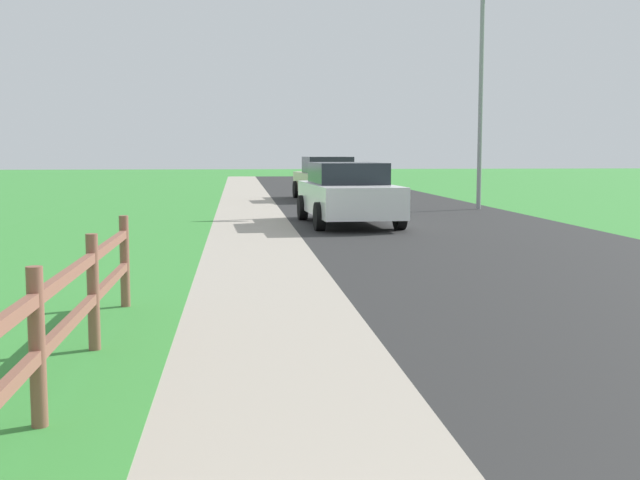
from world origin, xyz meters
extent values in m
plane|color=#398B38|center=(0.00, 25.00, 0.00)|extent=(120.00, 120.00, 0.00)
cube|color=#292929|center=(3.50, 27.00, 0.00)|extent=(7.00, 66.00, 0.01)
cube|color=#A69C8D|center=(-3.00, 27.00, 0.00)|extent=(6.00, 66.00, 0.01)
cube|color=#398B38|center=(-4.50, 27.00, 0.01)|extent=(5.00, 66.00, 0.00)
cylinder|color=brown|center=(-2.69, 4.92, 0.54)|extent=(0.11, 0.11, 1.09)
cylinder|color=brown|center=(-2.69, 7.05, 0.54)|extent=(0.11, 0.11, 1.09)
cylinder|color=brown|center=(-2.69, 9.18, 0.54)|extent=(0.11, 0.11, 1.09)
cube|color=brown|center=(-2.69, 4.92, 0.49)|extent=(0.07, 8.51, 0.09)
cube|color=brown|center=(-2.69, 4.92, 0.87)|extent=(0.07, 8.51, 0.09)
cube|color=white|center=(1.42, 19.77, 0.66)|extent=(2.15, 4.98, 0.74)
cube|color=#1E232B|center=(1.41, 19.88, 1.29)|extent=(1.80, 2.46, 0.53)
cylinder|color=black|center=(2.45, 18.30, 0.33)|extent=(0.25, 0.68, 0.67)
cylinder|color=black|center=(0.54, 18.21, 0.33)|extent=(0.25, 0.68, 0.67)
cylinder|color=black|center=(2.30, 21.33, 0.33)|extent=(0.25, 0.68, 0.67)
cylinder|color=black|center=(0.38, 21.24, 0.33)|extent=(0.25, 0.68, 0.67)
cube|color=#C6B793|center=(2.03, 30.44, 0.66)|extent=(2.20, 4.70, 0.74)
cube|color=#1E232B|center=(2.05, 30.15, 1.33)|extent=(1.80, 2.07, 0.61)
cylinder|color=black|center=(3.07, 29.09, 0.33)|extent=(0.27, 0.68, 0.67)
cylinder|color=black|center=(1.18, 28.96, 0.33)|extent=(0.27, 0.68, 0.67)
cylinder|color=black|center=(2.87, 31.92, 0.33)|extent=(0.27, 0.68, 0.67)
cylinder|color=black|center=(0.99, 31.80, 0.33)|extent=(0.27, 0.68, 0.67)
cylinder|color=gray|center=(6.29, 24.74, 3.44)|extent=(0.14, 0.14, 6.88)
camera|label=1|loc=(-1.37, -0.50, 1.83)|focal=45.71mm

